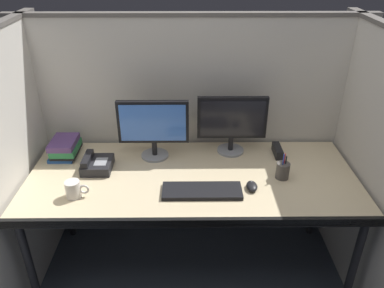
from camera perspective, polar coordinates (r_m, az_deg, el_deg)
cubicle_partition_rear at (r=2.55m, az=-0.08°, el=1.69°), size 2.21×0.06×1.57m
cubicle_partition_left at (r=2.30m, az=-25.67°, el=-4.76°), size 0.06×1.41×1.57m
cubicle_partition_right at (r=2.32m, az=25.56°, el=-4.51°), size 0.06×1.41×1.57m
desk at (r=2.21m, az=0.01°, el=-6.00°), size 1.90×0.80×0.74m
monitor_left at (r=2.29m, az=-5.88°, el=2.80°), size 0.43×0.17×0.37m
monitor_right at (r=2.35m, az=6.07°, el=3.47°), size 0.43×0.17×0.37m
keyboard_main at (r=2.05m, az=1.53°, el=-7.10°), size 0.43×0.15×0.02m
computer_mouse at (r=2.10m, az=9.04°, el=-6.33°), size 0.06×0.10×0.04m
red_stapler at (r=2.44m, az=12.79°, el=-1.01°), size 0.04×0.15×0.06m
desk_phone at (r=2.30m, az=-14.26°, el=-2.99°), size 0.17×0.19×0.09m
book_stack at (r=2.49m, az=-18.66°, el=-0.55°), size 0.17×0.22×0.12m
pen_cup at (r=2.21m, az=13.56°, el=-3.92°), size 0.08×0.08×0.16m
coffee_mug at (r=2.09m, az=-17.45°, el=-6.55°), size 0.13×0.08×0.09m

